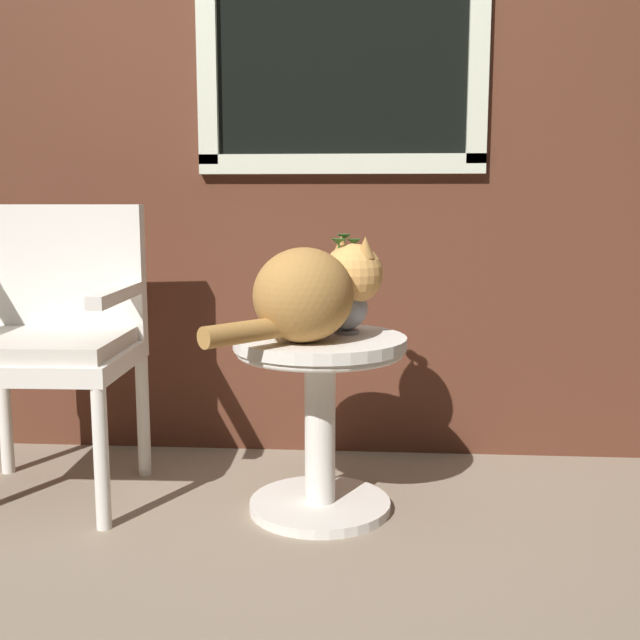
% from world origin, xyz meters
% --- Properties ---
extents(ground_plane, '(6.00, 6.00, 0.00)m').
position_xyz_m(ground_plane, '(0.00, 0.00, 0.00)').
color(ground_plane, gray).
extents(back_wall, '(4.00, 0.07, 2.60)m').
position_xyz_m(back_wall, '(0.01, 0.87, 1.31)').
color(back_wall, '#562D1E').
rests_on(back_wall, ground_plane).
extents(wicker_side_table, '(0.52, 0.52, 0.55)m').
position_xyz_m(wicker_side_table, '(0.19, 0.29, 0.36)').
color(wicker_side_table, silver).
rests_on(wicker_side_table, ground_plane).
extents(wicker_chair, '(0.54, 0.50, 0.93)m').
position_xyz_m(wicker_chair, '(-0.68, 0.39, 0.54)').
color(wicker_chair, silver).
rests_on(wicker_chair, ground_plane).
extents(cat, '(0.48, 0.52, 0.30)m').
position_xyz_m(cat, '(0.17, 0.23, 0.69)').
color(cat, '#AD7A3D').
rests_on(cat, wicker_side_table).
extents(pewter_vase_with_ivy, '(0.14, 0.14, 0.30)m').
position_xyz_m(pewter_vase_with_ivy, '(0.26, 0.35, 0.64)').
color(pewter_vase_with_ivy, '#99999E').
rests_on(pewter_vase_with_ivy, wicker_side_table).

